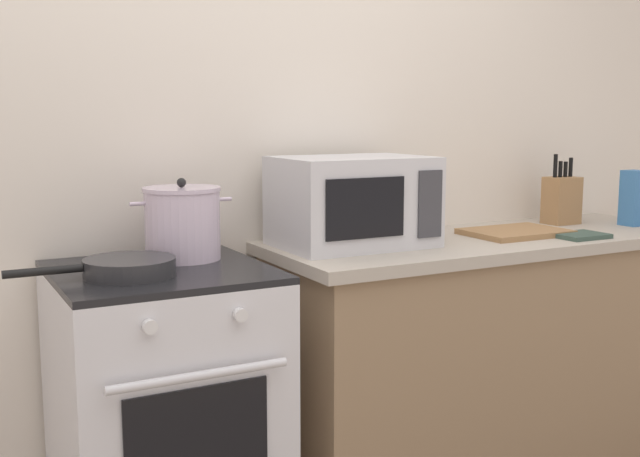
% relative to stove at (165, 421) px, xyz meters
% --- Properties ---
extents(back_wall, '(4.40, 0.10, 2.50)m').
position_rel_stove_xyz_m(back_wall, '(0.65, 0.37, 0.79)').
color(back_wall, silver).
rests_on(back_wall, ground_plane).
extents(lower_cabinet_right, '(1.64, 0.56, 0.88)m').
position_rel_stove_xyz_m(lower_cabinet_right, '(1.25, 0.02, -0.02)').
color(lower_cabinet_right, '#8C7051').
rests_on(lower_cabinet_right, ground_plane).
extents(countertop_right, '(1.70, 0.60, 0.04)m').
position_rel_stove_xyz_m(countertop_right, '(1.25, 0.02, 0.44)').
color(countertop_right, '#ADA393').
rests_on(countertop_right, lower_cabinet_right).
extents(stove, '(0.60, 0.64, 0.92)m').
position_rel_stove_xyz_m(stove, '(0.00, 0.00, 0.00)').
color(stove, silver).
rests_on(stove, ground_plane).
extents(stock_pot, '(0.32, 0.24, 0.25)m').
position_rel_stove_xyz_m(stock_pot, '(0.10, 0.11, 0.57)').
color(stock_pot, silver).
rests_on(stock_pot, stove).
extents(frying_pan, '(0.45, 0.25, 0.05)m').
position_rel_stove_xyz_m(frying_pan, '(-0.11, -0.07, 0.48)').
color(frying_pan, '#28282B').
rests_on(frying_pan, stove).
extents(microwave, '(0.50, 0.37, 0.30)m').
position_rel_stove_xyz_m(microwave, '(0.69, 0.08, 0.61)').
color(microwave, silver).
rests_on(microwave, countertop_right).
extents(cutting_board, '(0.36, 0.26, 0.02)m').
position_rel_stove_xyz_m(cutting_board, '(1.34, 0.00, 0.47)').
color(cutting_board, '#997047').
rests_on(cutting_board, countertop_right).
extents(knife_block, '(0.13, 0.10, 0.28)m').
position_rel_stove_xyz_m(knife_block, '(1.70, 0.14, 0.56)').
color(knife_block, '#997047').
rests_on(knife_block, countertop_right).
extents(pasta_box, '(0.08, 0.08, 0.22)m').
position_rel_stove_xyz_m(pasta_box, '(1.92, -0.03, 0.57)').
color(pasta_box, teal).
rests_on(pasta_box, countertop_right).
extents(oven_mitt, '(0.18, 0.14, 0.02)m').
position_rel_stove_xyz_m(oven_mitt, '(1.50, -0.16, 0.47)').
color(oven_mitt, '#384C42').
rests_on(oven_mitt, countertop_right).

